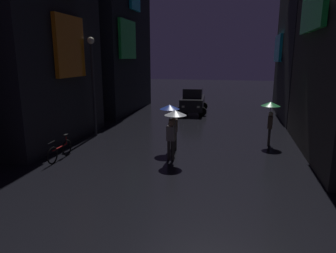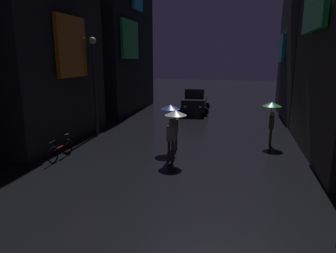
{
  "view_description": "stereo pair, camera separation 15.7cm",
  "coord_description": "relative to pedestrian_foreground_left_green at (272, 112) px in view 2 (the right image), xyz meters",
  "views": [
    {
      "loc": [
        2.56,
        -0.75,
        4.16
      ],
      "look_at": [
        0.0,
        10.16,
        1.62
      ],
      "focal_mm": 32.0,
      "sensor_mm": 36.0,
      "label": 1
    },
    {
      "loc": [
        2.71,
        -0.71,
        4.16
      ],
      "look_at": [
        0.0,
        10.16,
        1.62
      ],
      "focal_mm": 32.0,
      "sensor_mm": 36.0,
      "label": 2
    }
  ],
  "objects": [
    {
      "name": "pedestrian_midstreet_centre_blue",
      "position": [
        -4.51,
        -1.93,
        0.0
      ],
      "size": [
        0.9,
        0.9,
        2.12
      ],
      "color": "#38332D",
      "rests_on": "ground"
    },
    {
      "name": "bicycle_parked_at_storefront",
      "position": [
        -8.73,
        -4.4,
        -1.28
      ],
      "size": [
        0.13,
        1.82,
        0.96
      ],
      "color": "black",
      "rests_on": "ground"
    },
    {
      "name": "building_left_far",
      "position": [
        -11.62,
        7.92,
        5.08
      ],
      "size": [
        4.25,
        8.47,
        13.49
      ],
      "color": "black",
      "rests_on": "ground"
    },
    {
      "name": "streetlamp_left_far",
      "position": [
        -9.13,
        -0.33,
        1.64
      ],
      "size": [
        0.36,
        0.36,
        5.26
      ],
      "color": "#2D2D33",
      "rests_on": "ground"
    },
    {
      "name": "pedestrian_foreground_left_green",
      "position": [
        0.0,
        0.0,
        0.0
      ],
      "size": [
        0.9,
        0.9,
        2.12
      ],
      "color": "#38332D",
      "rests_on": "ground"
    },
    {
      "name": "pedestrian_far_right_clear",
      "position": [
        -4.07,
        -3.38,
        0.0
      ],
      "size": [
        0.9,
        0.9,
        2.12
      ],
      "color": "#38332D",
      "rests_on": "ground"
    },
    {
      "name": "car_distant",
      "position": [
        -5.01,
        8.16,
        -0.74
      ],
      "size": [
        2.46,
        4.25,
        1.92
      ],
      "color": "black",
      "rests_on": "ground"
    }
  ]
}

